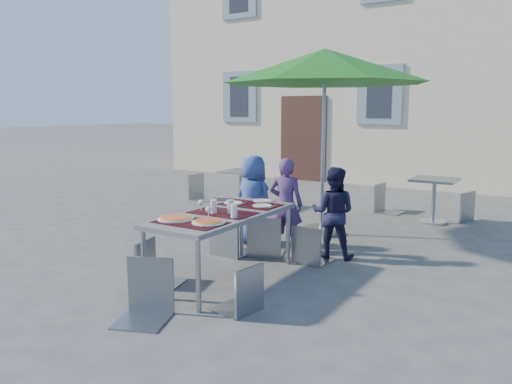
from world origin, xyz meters
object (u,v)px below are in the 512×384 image
Objects in this scene: bg_chair_r_0 at (253,177)px; bg_chair_l_0 at (199,171)px; chair_0 at (229,210)px; pizza_near_left at (176,218)px; chair_4 at (242,261)px; cafe_table_1 at (434,193)px; child_0 at (253,200)px; chair_1 at (265,211)px; dining_table at (223,218)px; bg_chair_l_1 at (386,181)px; chair_5 at (145,254)px; patio_umbrella at (325,67)px; child_1 at (286,205)px; bg_chair_r_1 at (463,188)px; pizza_near_right at (209,222)px; chair_3 at (153,236)px; child_2 at (333,213)px; chair_2 at (311,222)px; cafe_table_0 at (240,183)px.

bg_chair_l_0 is at bearing 178.99° from bg_chair_r_0.
pizza_near_left is at bearing -78.22° from chair_0.
cafe_table_1 is (0.65, 4.72, 0.01)m from chair_4.
child_0 is 1.25× the size of chair_1.
bg_chair_l_0 is at bearing 131.31° from dining_table.
bg_chair_r_0 is 1.00× the size of bg_chair_l_1.
chair_4 is 5.96m from bg_chair_l_0.
chair_5 reaches higher than cafe_table_1.
chair_5 is at bearing -90.98° from patio_umbrella.
chair_0 is 3.84m from bg_chair_l_1.
child_1 is 3.13m from bg_chair_r_0.
bg_chair_r_1 is at bearing 8.15° from bg_chair_l_0.
chair_4 is 4.77m from cafe_table_1.
bg_chair_l_1 is at bearing 87.80° from pizza_near_right.
pizza_near_left is 0.38× the size of bg_chair_r_0.
chair_3 is (-0.35, 0.02, -0.24)m from pizza_near_left.
pizza_near_left is 0.32× the size of child_2.
bg_chair_l_1 is at bearing -100.27° from child_0.
bg_chair_r_0 is (-2.16, 4.24, -0.19)m from pizza_near_right.
patio_umbrella is at bearing 89.02° from chair_5.
chair_0 is (-0.66, 1.28, -0.17)m from pizza_near_right.
cafe_table_1 is at bearing 67.80° from chair_3.
dining_table is at bearing -118.67° from chair_2.
chair_0 is 1.05× the size of bg_chair_r_1.
child_1 is at bearing 73.61° from chair_1.
dining_table is 1.89× the size of bg_chair_r_0.
bg_chair_l_0 reaches higher than cafe_table_1.
child_1 is (0.55, -0.06, 0.00)m from child_0.
chair_2 is at bearing 134.09° from child_1.
pizza_near_right is 4.71m from cafe_table_1.
chair_4 is at bearing -101.18° from bg_chair_r_1.
chair_3 is at bearing 94.30° from child_0.
chair_4 is 5.19m from bg_chair_l_1.
chair_3 is at bearing -177.94° from pizza_near_right.
cafe_table_0 is at bearing -142.16° from bg_chair_r_0.
chair_1 is (0.41, 0.22, -0.02)m from chair_0.
chair_3 is at bearing -112.20° from cafe_table_1.
chair_5 is at bearing -88.17° from chair_1.
chair_3 is (-0.49, -1.53, -0.05)m from chair_1.
patio_umbrella is 4.09m from bg_chair_l_0.
cafe_table_1 is (1.53, 4.61, -0.26)m from pizza_near_left.
chair_0 is at bearing 121.24° from dining_table.
chair_1 is at bearing -40.35° from bg_chair_l_0.
chair_1 is 3.34m from bg_chair_r_0.
chair_5 is (0.51, -2.62, -0.03)m from child_0.
bg_chair_r_0 is (0.20, 0.15, 0.12)m from cafe_table_0.
patio_umbrella is 2.83m from bg_chair_l_1.
pizza_near_left is at bearing -116.20° from chair_2.
child_1 is at bearing 89.28° from chair_5.
child_2 reaches higher than chair_2.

